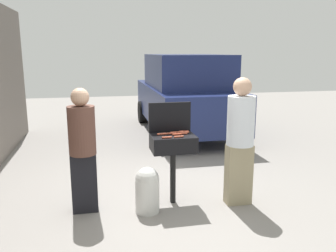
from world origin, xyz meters
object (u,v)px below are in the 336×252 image
object	(u,v)px
hot_dog_2	(175,132)
hot_dog_7	(171,133)
hot_dog_8	(177,134)
propane_tank	(147,189)
bbq_grill	(173,146)
parked_minivan	(185,94)
hot_dog_5	(184,132)
hot_dog_4	(179,137)
person_left	(83,146)
hot_dog_6	(162,134)
hot_dog_0	(167,137)
hot_dog_3	(183,134)
hot_dog_1	(184,132)
person_right	(240,137)

from	to	relation	value
hot_dog_2	hot_dog_7	size ratio (longest dim) A/B	1.00
hot_dog_8	propane_tank	distance (m)	0.83
bbq_grill	parked_minivan	bearing A→B (deg)	73.27
hot_dog_5	hot_dog_7	world-z (taller)	same
hot_dog_2	hot_dog_4	xyz separation A→B (m)	(-0.01, -0.25, 0.00)
hot_dog_8	person_left	distance (m)	1.26
propane_tank	hot_dog_4	bearing A→B (deg)	9.19
hot_dog_2	hot_dog_6	xyz separation A→B (m)	(-0.20, -0.05, 0.00)
hot_dog_2	hot_dog_5	xyz separation A→B (m)	(0.13, -0.01, 0.00)
hot_dog_0	hot_dog_3	bearing A→B (deg)	33.99
hot_dog_5	propane_tank	xyz separation A→B (m)	(-0.58, -0.31, -0.67)
bbq_grill	person_left	xyz separation A→B (m)	(-1.20, -0.03, 0.07)
propane_tank	bbq_grill	bearing A→B (deg)	28.99
hot_dog_1	person_right	xyz separation A→B (m)	(0.70, -0.33, -0.03)
hot_dog_2	propane_tank	size ratio (longest dim) A/B	0.21
propane_tank	person_left	bearing A→B (deg)	166.69
hot_dog_8	person_left	world-z (taller)	person_left
hot_dog_7	hot_dog_3	bearing A→B (deg)	-12.39
parked_minivan	hot_dog_5	bearing A→B (deg)	75.38
hot_dog_7	propane_tank	world-z (taller)	hot_dog_7
propane_tank	parked_minivan	xyz separation A→B (m)	(1.64, 4.35, 0.70)
hot_dog_4	person_left	distance (m)	1.26
person_left	parked_minivan	distance (m)	4.83
hot_dog_7	bbq_grill	bearing A→B (deg)	-76.18
hot_dog_0	parked_minivan	size ratio (longest dim) A/B	0.03
hot_dog_2	hot_dog_0	bearing A→B (deg)	-123.50
hot_dog_0	hot_dog_4	bearing A→B (deg)	3.59
hot_dog_3	hot_dog_2	bearing A→B (deg)	135.66
parked_minivan	hot_dog_7	bearing A→B (deg)	72.99
bbq_grill	hot_dog_6	xyz separation A→B (m)	(-0.15, 0.05, 0.16)
bbq_grill	propane_tank	bearing A→B (deg)	-151.01
hot_dog_0	person_left	distance (m)	1.10
hot_dog_8	person_right	bearing A→B (deg)	-13.03
person_left	parked_minivan	bearing A→B (deg)	76.31
hot_dog_1	hot_dog_6	size ratio (longest dim) A/B	1.00
hot_dog_3	hot_dog_4	world-z (taller)	same
hot_dog_7	hot_dog_8	distance (m)	0.09
hot_dog_0	hot_dog_8	distance (m)	0.22
hot_dog_0	hot_dog_4	world-z (taller)	same
hot_dog_7	hot_dog_2	bearing A→B (deg)	39.44
hot_dog_3	hot_dog_8	xyz separation A→B (m)	(-0.08, -0.03, 0.00)
person_right	hot_dog_8	bearing A→B (deg)	-21.35
hot_dog_8	propane_tank	size ratio (longest dim) A/B	0.21
hot_dog_0	hot_dog_7	distance (m)	0.23
hot_dog_6	parked_minivan	world-z (taller)	parked_minivan
hot_dog_1	propane_tank	distance (m)	0.95
hot_dog_3	hot_dog_5	distance (m)	0.09
person_right	parked_minivan	distance (m)	4.35
hot_dog_0	propane_tank	distance (m)	0.73
propane_tank	parked_minivan	world-z (taller)	parked_minivan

